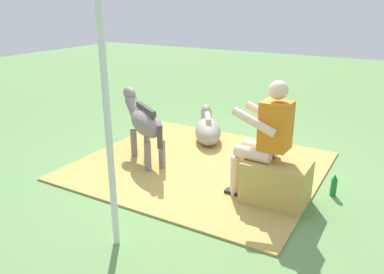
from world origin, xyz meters
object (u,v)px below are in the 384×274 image
(tent_pole_left, at_px, (107,113))
(soda_bottle, at_px, (334,185))
(hay_bale, at_px, (276,182))
(pony_standing, at_px, (144,122))
(person_seated, at_px, (265,135))
(pony_lying, at_px, (208,129))

(tent_pole_left, bearing_deg, soda_bottle, -128.51)
(soda_bottle, bearing_deg, hay_bale, 42.11)
(hay_bale, relative_size, pony_standing, 0.58)
(person_seated, distance_m, soda_bottle, 1.06)
(soda_bottle, bearing_deg, pony_lying, -23.95)
(pony_standing, xyz_separation_m, soda_bottle, (-2.49, -0.25, -0.45))
(pony_standing, height_order, soda_bottle, pony_standing)
(pony_lying, bearing_deg, soda_bottle, 156.05)
(pony_standing, bearing_deg, soda_bottle, -174.34)
(tent_pole_left, bearing_deg, hay_bale, -124.77)
(pony_standing, relative_size, tent_pole_left, 0.47)
(person_seated, xyz_separation_m, tent_pole_left, (0.86, 1.48, 0.49))
(hay_bale, relative_size, pony_lying, 0.53)
(soda_bottle, height_order, tent_pole_left, tent_pole_left)
(pony_lying, xyz_separation_m, soda_bottle, (-2.13, 0.95, -0.06))
(hay_bale, bearing_deg, pony_standing, -6.92)
(hay_bale, height_order, pony_lying, hay_bale)
(pony_standing, bearing_deg, pony_lying, -106.45)
(hay_bale, xyz_separation_m, pony_lying, (1.60, -1.43, -0.06))
(soda_bottle, distance_m, tent_pole_left, 2.75)
(person_seated, bearing_deg, hay_bale, 178.13)
(pony_lying, bearing_deg, tent_pole_left, 101.16)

